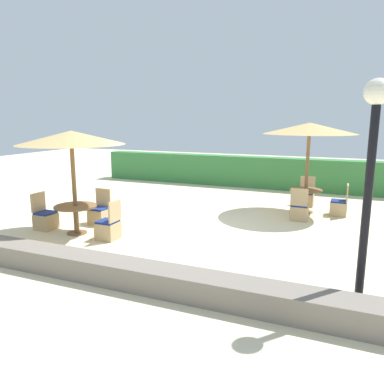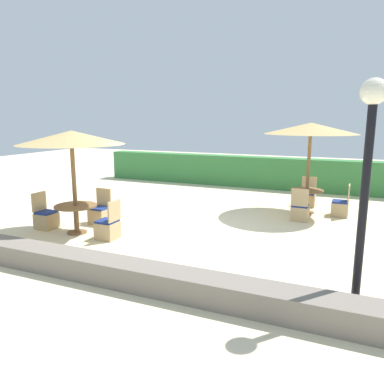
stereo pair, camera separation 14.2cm
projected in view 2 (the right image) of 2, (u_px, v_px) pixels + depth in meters
ground_plane at (182, 232)px, 9.35m from camera, size 40.00×40.00×0.00m
hedge_row at (252, 172)px, 15.28m from camera, size 13.00×0.70×1.24m
stone_border at (107, 270)px, 6.49m from camera, size 10.00×0.56×0.41m
lamp_post at (369, 151)px, 5.11m from camera, size 0.36×0.36×3.32m
parasol_front_left at (71, 138)px, 8.79m from camera, size 2.50×2.50×2.50m
round_table_front_left at (76, 211)px, 9.14m from camera, size 1.01×1.01×0.70m
patio_chair_front_left_east at (108, 228)px, 8.76m from camera, size 0.46×0.46×0.93m
patio_chair_front_left_north at (100, 214)px, 10.03m from camera, size 0.46×0.46×0.93m
patio_chair_front_left_west at (46, 218)px, 9.58m from camera, size 0.46×0.46×0.93m
parasol_back_right at (311, 129)px, 10.72m from camera, size 2.66×2.66×2.66m
round_table_back_right at (307, 195)px, 11.10m from camera, size 0.95×0.95×0.70m
patio_chair_back_right_north at (308, 198)px, 11.98m from camera, size 0.46×0.46×0.93m
patio_chair_back_right_east at (340, 207)px, 10.77m from camera, size 0.46×0.46×0.93m
patio_chair_back_right_south at (300, 211)px, 10.30m from camera, size 0.46×0.46×0.93m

